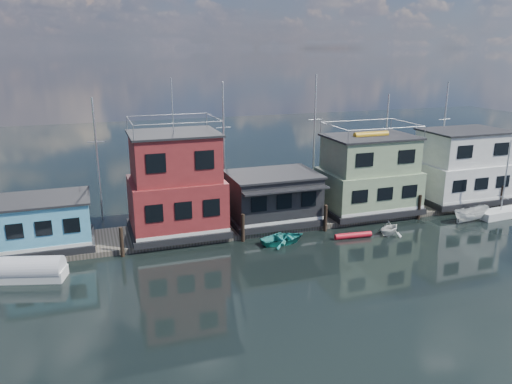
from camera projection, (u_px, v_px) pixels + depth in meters
name	position (u px, v px, depth m)	size (l,w,h in m)	color
ground	(348.00, 285.00, 31.28)	(160.00, 160.00, 0.00)	black
dock	(278.00, 222.00, 42.14)	(48.00, 5.00, 0.40)	#595147
houseboat_blue	(46.00, 222.00, 35.97)	(6.40, 4.90, 3.66)	black
houseboat_red	(176.00, 186.00, 38.41)	(7.40, 5.90, 11.86)	black
houseboat_dark	(273.00, 197.00, 41.35)	(7.40, 6.10, 4.06)	black
houseboat_green	(368.00, 175.00, 43.86)	(8.40, 5.90, 7.03)	black
houseboat_white	(461.00, 167.00, 46.98)	(8.40, 5.90, 6.66)	black
pilings	(287.00, 223.00, 39.24)	(42.28, 0.28, 2.20)	#2D2116
background_masts	(302.00, 144.00, 47.59)	(36.40, 0.16, 12.00)	silver
day_sailer	(501.00, 213.00, 43.79)	(4.43, 1.76, 6.84)	silver
dinghy_teal	(283.00, 238.00, 37.99)	(2.51, 3.52, 0.73)	teal
red_kayak	(353.00, 235.00, 38.99)	(0.44, 0.44, 3.02)	red
motorboat	(471.00, 214.00, 42.57)	(1.28, 3.41, 1.32)	white
tarp_runabout	(32.00, 270.00, 31.90)	(4.37, 2.66, 1.66)	silver
dinghy_white	(389.00, 228.00, 39.50)	(2.02, 2.35, 1.24)	silver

